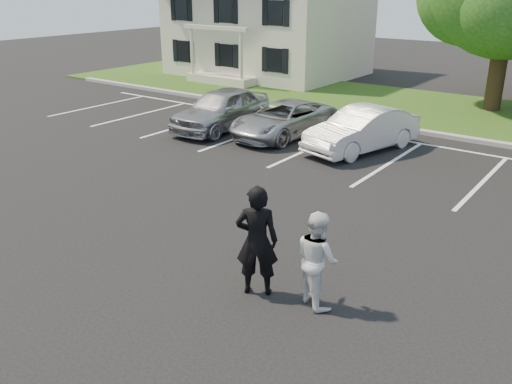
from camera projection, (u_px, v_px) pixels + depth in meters
ground_plane at (226, 265)px, 10.78m from camera, size 90.00×90.00×0.00m
curb at (434, 134)px, 19.76m from camera, size 40.00×0.30×0.15m
grass_strip at (467, 114)px, 22.78m from camera, size 44.00×8.00×0.08m
stall_lines at (445, 164)px, 16.72m from camera, size 34.00×5.36×0.01m
house at (269, 8)px, 31.55m from camera, size 10.30×9.22×7.60m
man_black_suit at (257, 241)px, 9.48m from camera, size 0.90×0.81×2.06m
man_white_shirt at (317, 258)px, 9.24m from camera, size 1.05×0.97×1.72m
car_silver_west at (221, 109)px, 20.39m from camera, size 2.01×4.63×1.55m
car_silver_minivan at (284, 119)px, 19.51m from camera, size 2.48×4.67×1.25m
car_white_sedan at (362, 130)px, 17.82m from camera, size 2.57×4.53×1.41m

